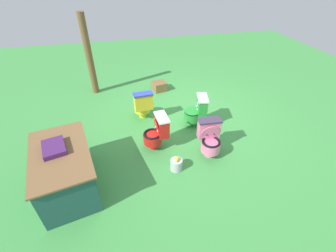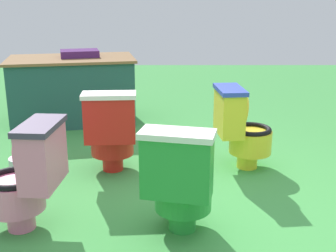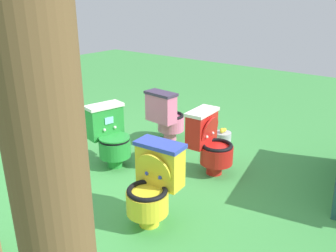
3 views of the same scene
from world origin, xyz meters
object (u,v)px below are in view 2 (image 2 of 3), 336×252
(toilet_red, at_px, (111,131))
(vendor_table, at_px, (73,89))
(toilet_pink, at_px, (27,176))
(lemon_bucket, at_px, (23,169))
(toilet_green, at_px, (180,181))
(toilet_yellow, at_px, (240,127))

(toilet_red, bearing_deg, vendor_table, 108.22)
(toilet_pink, relative_size, lemon_bucket, 2.63)
(toilet_green, relative_size, lemon_bucket, 2.63)
(toilet_pink, height_order, toilet_green, same)
(toilet_yellow, bearing_deg, toilet_red, -89.27)
(toilet_red, height_order, lemon_bucket, toilet_red)
(toilet_yellow, height_order, toilet_pink, same)
(toilet_green, height_order, lemon_bucket, toilet_green)
(toilet_yellow, distance_m, lemon_bucket, 1.85)
(vendor_table, bearing_deg, lemon_bucket, -91.01)
(toilet_yellow, relative_size, vendor_table, 0.45)
(toilet_yellow, relative_size, lemon_bucket, 2.63)
(vendor_table, bearing_deg, toilet_yellow, -40.56)
(toilet_pink, bearing_deg, toilet_red, -19.30)
(toilet_red, relative_size, lemon_bucket, 2.63)
(toilet_pink, distance_m, toilet_red, 1.03)
(toilet_yellow, xyz_separation_m, toilet_green, (-0.55, -1.14, -0.00))
(toilet_pink, height_order, toilet_red, same)
(toilet_pink, relative_size, toilet_red, 1.00)
(lemon_bucket, bearing_deg, toilet_yellow, 10.49)
(toilet_pink, relative_size, toilet_green, 1.00)
(toilet_yellow, height_order, lemon_bucket, toilet_yellow)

